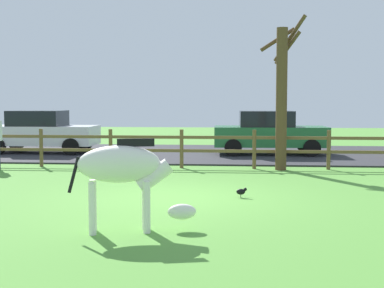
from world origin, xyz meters
TOP-DOWN VIEW (x-y plane):
  - ground_plane at (0.00, 0.00)m, footprint 60.00×60.00m
  - parking_asphalt at (0.00, 9.30)m, footprint 28.00×7.40m
  - paddock_fence at (-0.39, 5.00)m, footprint 21.34×0.11m
  - bare_tree at (2.50, 4.83)m, footprint 1.33×0.88m
  - zebra at (-0.36, -3.07)m, footprint 1.91×0.75m
  - crow_on_grass at (1.38, 0.09)m, footprint 0.22×0.10m
  - parked_car_green at (2.35, 8.97)m, footprint 4.07×2.01m
  - parked_car_white at (-6.04, 8.84)m, footprint 4.01×1.89m

SIDE VIEW (x-z plane):
  - ground_plane at x=0.00m, z-range 0.00..0.00m
  - parking_asphalt at x=0.00m, z-range 0.00..0.05m
  - crow_on_grass at x=1.38m, z-range 0.02..0.23m
  - paddock_fence at x=-0.39m, z-range 0.09..1.22m
  - parked_car_green at x=2.35m, z-range 0.06..1.62m
  - parked_car_white at x=-6.04m, z-range 0.06..1.62m
  - zebra at x=-0.36m, z-range 0.22..1.63m
  - bare_tree at x=2.50m, z-range -0.02..4.39m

